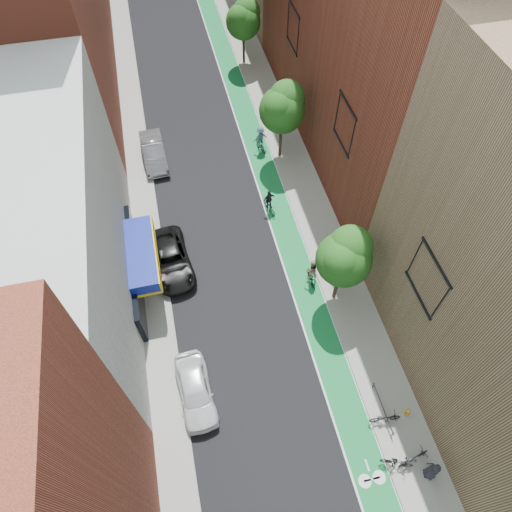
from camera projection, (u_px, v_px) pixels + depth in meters
ground at (294, 478)px, 24.04m from camera, size 160.00×160.00×0.00m
bike_lane at (256, 143)px, 39.17m from camera, size 2.00×68.00×0.01m
sidewalk_left at (138, 161)px, 37.80m from camera, size 2.00×68.00×0.15m
sidewalk_right at (284, 138)px, 39.45m from camera, size 3.00×68.00×0.15m
building_left_white at (44, 241)px, 25.56m from camera, size 8.00×20.00×12.00m
building_right_mid_red at (369, 1)px, 31.25m from camera, size 8.00×28.00×22.00m
tree_near at (345, 256)px, 26.61m from camera, size 3.40×3.36×6.42m
tree_mid at (283, 107)px, 34.29m from camera, size 3.55×3.53×6.74m
tree_far at (243, 19)px, 42.48m from camera, size 3.30×3.25×6.21m
parked_car_white at (195, 391)px, 25.93m from camera, size 2.16×4.82×1.61m
parked_car_black at (171, 260)px, 31.21m from camera, size 3.07×5.76×1.54m
parked_car_silver at (154, 152)px, 37.33m from camera, size 1.98×5.14×1.67m
cyclist_lane_near at (311, 272)px, 30.38m from camera, size 0.89×1.54×2.14m
cyclist_lane_mid at (269, 204)px, 34.17m from camera, size 1.07×1.82×2.04m
cyclist_lane_far at (260, 140)px, 37.93m from camera, size 1.33×1.84×2.23m
parked_bike_near at (414, 458)px, 24.02m from camera, size 1.98×1.03×0.99m
parked_bike_mid at (397, 462)px, 23.86m from camera, size 1.79×1.12×1.05m
parked_bike_far at (385, 418)px, 25.23m from camera, size 1.84×0.82×0.93m
pedestrian at (433, 471)px, 23.32m from camera, size 0.73×0.94×1.70m
fire_hydrant at (407, 412)px, 25.52m from camera, size 0.23×0.23×0.67m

